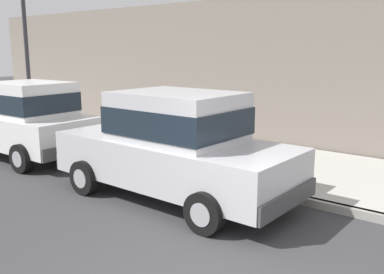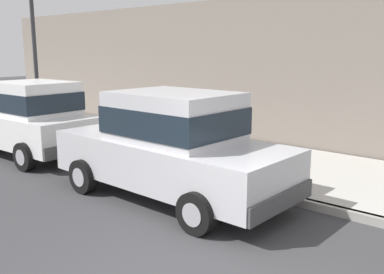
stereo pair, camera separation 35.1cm
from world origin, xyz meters
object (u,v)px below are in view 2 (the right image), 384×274
(dog_grey, at_px, (214,137))
(street_lamp, at_px, (34,41))
(car_white_hatchback, at_px, (32,118))
(fire_hydrant, at_px, (257,162))
(car_silver_sedan, at_px, (172,145))

(dog_grey, bearing_deg, street_lamp, 107.11)
(car_white_hatchback, xyz_separation_m, fire_hydrant, (1.57, -5.55, -0.50))
(street_lamp, bearing_deg, car_white_hatchback, -123.21)
(car_silver_sedan, relative_size, dog_grey, 7.87)
(car_silver_sedan, relative_size, street_lamp, 1.05)
(car_white_hatchback, height_order, fire_hydrant, car_white_hatchback)
(dog_grey, height_order, fire_hydrant, fire_hydrant)
(dog_grey, relative_size, street_lamp, 0.13)
(street_lamp, bearing_deg, fire_hydrant, -89.26)
(car_silver_sedan, relative_size, fire_hydrant, 6.38)
(dog_grey, distance_m, fire_hydrant, 2.78)
(car_silver_sedan, distance_m, dog_grey, 3.54)
(car_silver_sedan, distance_m, car_white_hatchback, 4.76)
(car_white_hatchback, relative_size, street_lamp, 0.87)
(car_white_hatchback, distance_m, street_lamp, 3.31)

